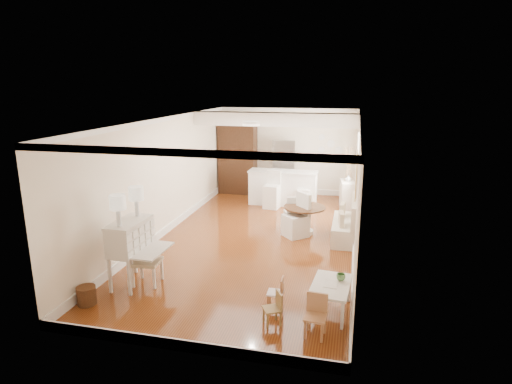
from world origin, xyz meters
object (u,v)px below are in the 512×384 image
at_px(kids_chair_c, 315,316).
at_px(bar_stool_right, 303,193).
at_px(wicker_basket, 87,295).
at_px(kids_chair_b, 275,292).
at_px(fridge, 295,169).
at_px(pantry_cabinet, 238,159).
at_px(bar_stool_left, 272,190).
at_px(slip_chair_far, 293,211).
at_px(sideboard, 347,194).
at_px(secretary_bureau, 131,253).
at_px(gustavian_armchair, 147,261).
at_px(dining_table, 304,220).
at_px(breakfast_counter, 283,188).
at_px(slip_chair_near, 296,215).
at_px(kids_table, 330,298).
at_px(kids_chair_a, 272,308).

relative_size(kids_chair_c, bar_stool_right, 0.71).
height_order(wicker_basket, kids_chair_b, kids_chair_b).
bearing_deg(fridge, pantry_cabinet, 179.10).
bearing_deg(bar_stool_left, slip_chair_far, -54.68).
xyz_separation_m(kids_chair_b, bar_stool_left, (-1.16, 5.64, 0.28)).
bearing_deg(sideboard, secretary_bureau, -128.67).
xyz_separation_m(gustavian_armchair, wicker_basket, (-0.63, -0.93, -0.29)).
bearing_deg(pantry_cabinet, kids_chair_b, -70.04).
distance_m(secretary_bureau, bar_stool_left, 5.60).
bearing_deg(dining_table, breakfast_counter, 110.97).
xyz_separation_m(gustavian_armchair, slip_chair_near, (2.29, 3.09, 0.08)).
height_order(dining_table, fridge, fridge).
bearing_deg(bar_stool_right, sideboard, 3.27).
distance_m(wicker_basket, kids_table, 4.01).
xyz_separation_m(kids_chair_b, pantry_cabinet, (-2.62, 7.20, 0.88)).
relative_size(wicker_basket, kids_chair_c, 0.49).
height_order(slip_chair_near, slip_chair_far, slip_chair_near).
height_order(kids_table, slip_chair_near, slip_chair_near).
bearing_deg(slip_chair_far, kids_chair_b, 72.94).
height_order(kids_chair_a, pantry_cabinet, pantry_cabinet).
distance_m(secretary_bureau, slip_chair_near, 4.06).
distance_m(kids_chair_c, fridge, 8.02).
bearing_deg(kids_chair_c, slip_chair_near, 106.58).
distance_m(breakfast_counter, bar_stool_right, 0.68).
relative_size(kids_chair_b, slip_chair_near, 0.51).
relative_size(pantry_cabinet, sideboard, 2.75).
relative_size(dining_table, pantry_cabinet, 0.44).
height_order(kids_chair_c, fridge, fridge).
bearing_deg(slip_chair_far, breakfast_counter, -94.82).
relative_size(secretary_bureau, breakfast_counter, 0.59).
bearing_deg(bar_stool_left, pantry_cabinet, 139.90).
bearing_deg(bar_stool_right, dining_table, -91.43).
xyz_separation_m(dining_table, bar_stool_right, (-0.31, 2.25, 0.11)).
height_order(kids_table, dining_table, dining_table).
height_order(kids_chair_a, breakfast_counter, breakfast_counter).
xyz_separation_m(kids_table, fridge, (-1.60, 7.13, 0.66)).
xyz_separation_m(dining_table, slip_chair_near, (-0.18, -0.24, 0.18)).
bearing_deg(wicker_basket, bar_stool_right, 66.82).
distance_m(wicker_basket, slip_chair_near, 4.99).
distance_m(kids_chair_b, slip_chair_far, 4.07).
bearing_deg(gustavian_armchair, kids_table, -100.26).
height_order(gustavian_armchair, slip_chair_far, gustavian_armchair).
height_order(secretary_bureau, wicker_basket, secretary_bureau).
bearing_deg(fridge, kids_table, -77.35).
distance_m(dining_table, sideboard, 2.70).
xyz_separation_m(slip_chair_near, fridge, (-0.57, 3.76, 0.38)).
bearing_deg(secretary_bureau, bar_stool_right, 68.02).
bearing_deg(wicker_basket, kids_table, 9.43).
height_order(wicker_basket, kids_chair_c, kids_chair_c).
relative_size(kids_chair_b, sideboard, 0.64).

